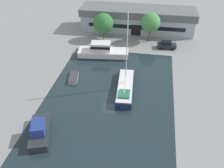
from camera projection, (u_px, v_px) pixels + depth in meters
The scene contains 10 objects.
ground_plane at pixel (109, 97), 42.23m from camera, with size 440.00×440.00×0.00m, color gray.
water_canal at pixel (109, 97), 42.23m from camera, with size 21.43×33.15×0.01m, color #19282D.
warehouse_building at pixel (137, 19), 64.37m from camera, with size 29.11×8.30×5.73m.
quay_tree_near_building at pixel (103, 23), 58.84m from camera, with size 4.75×4.75×6.41m.
quay_tree_by_water at pixel (151, 22), 57.56m from camera, with size 4.50×4.50×6.94m.
parked_car at pixel (167, 45), 56.66m from camera, with size 4.27×1.96×1.66m.
sailboat_moored at pixel (125, 87), 43.50m from camera, with size 3.30×11.62×13.80m.
motor_cruiser at pixel (103, 51), 53.33m from camera, with size 11.10×4.69×3.22m.
small_dinghy at pixel (74, 77), 46.69m from camera, with size 2.32×4.34×0.52m.
cabin_boat at pixel (39, 131), 34.50m from camera, with size 4.44×6.96×2.58m.
Camera 1 is at (6.22, -32.72, 26.08)m, focal length 40.00 mm.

